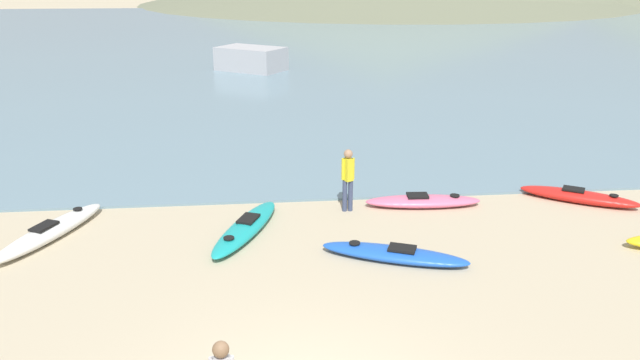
# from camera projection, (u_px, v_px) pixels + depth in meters

# --- Properties ---
(bay_water) EXTENTS (160.00, 70.00, 0.06)m
(bay_water) POSITION_uv_depth(u_px,v_px,m) (264.00, 39.00, 48.65)
(bay_water) COLOR slate
(bay_water) RESTS_ON ground_plane
(kayak_on_sand_0) EXTENTS (1.92, 3.29, 0.38)m
(kayak_on_sand_0) POSITION_uv_depth(u_px,v_px,m) (51.00, 231.00, 13.72)
(kayak_on_sand_0) COLOR white
(kayak_on_sand_0) RESTS_ON ground_plane
(kayak_on_sand_1) EXTENTS (3.07, 1.76, 0.31)m
(kayak_on_sand_1) POSITION_uv_depth(u_px,v_px,m) (394.00, 254.00, 12.73)
(kayak_on_sand_1) COLOR blue
(kayak_on_sand_1) RESTS_ON ground_plane
(kayak_on_sand_2) EXTENTS (1.84, 3.26, 0.32)m
(kayak_on_sand_2) POSITION_uv_depth(u_px,v_px,m) (246.00, 228.00, 13.98)
(kayak_on_sand_2) COLOR teal
(kayak_on_sand_2) RESTS_ON ground_plane
(kayak_on_sand_4) EXTENTS (2.76, 2.05, 0.35)m
(kayak_on_sand_4) POSITION_uv_depth(u_px,v_px,m) (579.00, 196.00, 15.79)
(kayak_on_sand_4) COLOR red
(kayak_on_sand_4) RESTS_ON ground_plane
(kayak_on_sand_5) EXTENTS (2.91, 0.86, 0.32)m
(kayak_on_sand_5) POSITION_uv_depth(u_px,v_px,m) (423.00, 201.00, 15.52)
(kayak_on_sand_5) COLOR #E5668C
(kayak_on_sand_5) RESTS_ON ground_plane
(person_near_waterline) EXTENTS (0.32, 0.27, 1.57)m
(person_near_waterline) POSITION_uv_depth(u_px,v_px,m) (348.00, 176.00, 14.99)
(person_near_waterline) COLOR #384260
(person_near_waterline) RESTS_ON ground_plane
(moored_boat_1) EXTENTS (4.13, 3.80, 1.26)m
(moored_boat_1) POSITION_uv_depth(u_px,v_px,m) (251.00, 59.00, 34.36)
(moored_boat_1) COLOR #B2B2B7
(moored_boat_1) RESTS_ON bay_water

